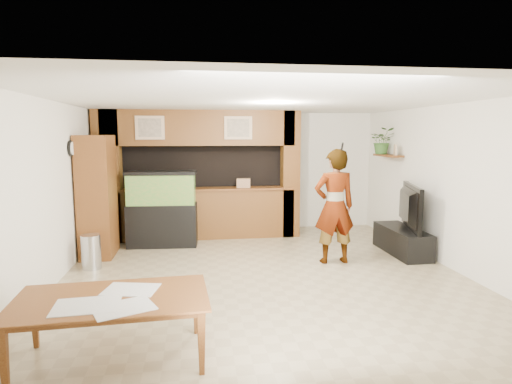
{
  "coord_description": "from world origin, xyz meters",
  "views": [
    {
      "loc": [
        -0.99,
        -6.22,
        2.12
      ],
      "look_at": [
        -0.03,
        0.6,
        1.19
      ],
      "focal_mm": 30.0,
      "sensor_mm": 36.0,
      "label": 1
    }
  ],
  "objects": [
    {
      "name": "floor",
      "position": [
        0.0,
        0.0,
        0.0
      ],
      "size": [
        6.5,
        6.5,
        0.0
      ],
      "primitive_type": "plane",
      "color": "tan",
      "rests_on": "ground"
    },
    {
      "name": "ceiling",
      "position": [
        0.0,
        0.0,
        2.6
      ],
      "size": [
        6.5,
        6.5,
        0.0
      ],
      "primitive_type": "plane",
      "color": "white",
      "rests_on": "wall_back"
    },
    {
      "name": "wall_back",
      "position": [
        0.0,
        3.25,
        1.3
      ],
      "size": [
        6.0,
        0.0,
        6.0
      ],
      "primitive_type": "plane",
      "rotation": [
        1.57,
        0.0,
        0.0
      ],
      "color": "white",
      "rests_on": "floor"
    },
    {
      "name": "wall_left",
      "position": [
        -3.0,
        0.0,
        1.3
      ],
      "size": [
        0.0,
        6.5,
        6.5
      ],
      "primitive_type": "plane",
      "rotation": [
        1.57,
        0.0,
        1.57
      ],
      "color": "white",
      "rests_on": "floor"
    },
    {
      "name": "wall_right",
      "position": [
        3.0,
        0.0,
        1.3
      ],
      "size": [
        0.0,
        6.5,
        6.5
      ],
      "primitive_type": "plane",
      "rotation": [
        1.57,
        0.0,
        -1.57
      ],
      "color": "white",
      "rests_on": "floor"
    },
    {
      "name": "partition",
      "position": [
        -0.95,
        2.64,
        1.31
      ],
      "size": [
        4.2,
        0.99,
        2.6
      ],
      "color": "brown",
      "rests_on": "floor"
    },
    {
      "name": "wall_clock",
      "position": [
        -2.97,
        1.0,
        1.9
      ],
      "size": [
        0.05,
        0.25,
        0.25
      ],
      "color": "black",
      "rests_on": "wall_left"
    },
    {
      "name": "wall_shelf",
      "position": [
        2.85,
        1.95,
        1.7
      ],
      "size": [
        0.25,
        0.9,
        0.04
      ],
      "primitive_type": "cube",
      "color": "brown",
      "rests_on": "wall_right"
    },
    {
      "name": "pantry_cabinet",
      "position": [
        -2.7,
        1.45,
        1.06
      ],
      "size": [
        0.53,
        0.86,
        2.11
      ],
      "primitive_type": "cube",
      "color": "brown",
      "rests_on": "floor"
    },
    {
      "name": "trash_can",
      "position": [
        -2.66,
        0.67,
        0.27
      ],
      "size": [
        0.3,
        0.3,
        0.55
      ],
      "primitive_type": "cylinder",
      "color": "#B2B2B7",
      "rests_on": "floor"
    },
    {
      "name": "aquarium",
      "position": [
        -1.64,
        1.95,
        0.7
      ],
      "size": [
        1.3,
        0.49,
        1.44
      ],
      "rotation": [
        0.0,
        0.0,
        -0.06
      ],
      "color": "black",
      "rests_on": "floor"
    },
    {
      "name": "tv_stand",
      "position": [
        2.65,
        0.82,
        0.23
      ],
      "size": [
        0.5,
        1.38,
        0.46
      ],
      "primitive_type": "cube",
      "color": "black",
      "rests_on": "floor"
    },
    {
      "name": "television",
      "position": [
        2.65,
        0.82,
        0.85
      ],
      "size": [
        0.55,
        1.36,
        0.79
      ],
      "primitive_type": "imported",
      "rotation": [
        0.0,
        0.0,
        1.29
      ],
      "color": "black",
      "rests_on": "tv_stand"
    },
    {
      "name": "photo_frame",
      "position": [
        2.85,
        1.64,
        1.83
      ],
      "size": [
        0.07,
        0.16,
        0.21
      ],
      "primitive_type": "cube",
      "rotation": [
        0.0,
        0.0,
        -0.25
      ],
      "color": "tan",
      "rests_on": "wall_shelf"
    },
    {
      "name": "potted_plant",
      "position": [
        2.82,
        2.17,
        1.99
      ],
      "size": [
        0.6,
        0.56,
        0.54
      ],
      "primitive_type": "imported",
      "rotation": [
        0.0,
        0.0,
        -0.34
      ],
      "color": "#315C25",
      "rests_on": "wall_shelf"
    },
    {
      "name": "person",
      "position": [
        1.25,
        0.46,
        0.95
      ],
      "size": [
        0.71,
        0.48,
        1.89
      ],
      "primitive_type": "imported",
      "rotation": [
        0.0,
        0.0,
        3.18
      ],
      "color": "#998254",
      "rests_on": "floor"
    },
    {
      "name": "microphone",
      "position": [
        1.3,
        0.3,
        1.93
      ],
      "size": [
        0.03,
        0.09,
        0.15
      ],
      "primitive_type": "cylinder",
      "rotation": [
        0.44,
        0.0,
        0.0
      ],
      "color": "black",
      "rests_on": "person"
    },
    {
      "name": "dining_table",
      "position": [
        -1.79,
        -2.3,
        0.31
      ],
      "size": [
        1.82,
        1.09,
        0.62
      ],
      "primitive_type": "imported",
      "rotation": [
        0.0,
        0.0,
        0.06
      ],
      "color": "brown",
      "rests_on": "floor"
    },
    {
      "name": "newspaper_a",
      "position": [
        -1.64,
        -2.55,
        0.63
      ],
      "size": [
        0.61,
        0.54,
        0.01
      ],
      "primitive_type": "cube",
      "rotation": [
        0.0,
        0.0,
        0.42
      ],
      "color": "silver",
      "rests_on": "dining_table"
    },
    {
      "name": "newspaper_b",
      "position": [
        -1.97,
        -2.46,
        0.63
      ],
      "size": [
        0.59,
        0.45,
        0.01
      ],
      "primitive_type": "cube",
      "rotation": [
        0.0,
        0.0,
        0.07
      ],
      "color": "silver",
      "rests_on": "dining_table"
    },
    {
      "name": "newspaper_c",
      "position": [
        -1.64,
        -2.1,
        0.63
      ],
      "size": [
        0.56,
        0.46,
        0.01
      ],
      "primitive_type": "cube",
      "rotation": [
        0.0,
        0.0,
        -0.21
      ],
      "color": "silver",
      "rests_on": "dining_table"
    },
    {
      "name": "counter_box",
      "position": [
        -0.03,
        2.45,
        1.13
      ],
      "size": [
        0.29,
        0.21,
        0.18
      ],
      "primitive_type": "cube",
      "rotation": [
        0.0,
        0.0,
        -0.11
      ],
      "color": "#9F7656",
      "rests_on": "partition"
    }
  ]
}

